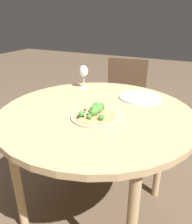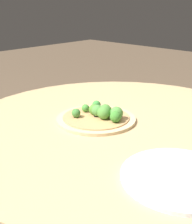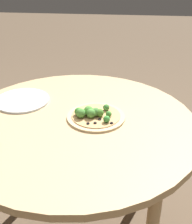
{
  "view_description": "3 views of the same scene",
  "coord_description": "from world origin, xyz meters",
  "views": [
    {
      "loc": [
        -0.49,
        1.01,
        1.27
      ],
      "look_at": [
        -0.04,
        0.09,
        0.81
      ],
      "focal_mm": 35.0,
      "sensor_mm": 36.0,
      "label": 1
    },
    {
      "loc": [
        -0.75,
        -0.58,
        1.17
      ],
      "look_at": [
        -0.04,
        0.09,
        0.81
      ],
      "focal_mm": 50.0,
      "sensor_mm": 36.0,
      "label": 2
    },
    {
      "loc": [
        1.19,
        0.2,
        1.5
      ],
      "look_at": [
        -0.04,
        0.09,
        0.81
      ],
      "focal_mm": 50.0,
      "sensor_mm": 36.0,
      "label": 3
    }
  ],
  "objects": [
    {
      "name": "plate_near",
      "position": [
        -0.17,
        -0.3,
        0.78
      ],
      "size": [
        0.27,
        0.27,
        0.01
      ],
      "color": "silver",
      "rests_on": "dining_table"
    },
    {
      "name": "dining_table",
      "position": [
        0.0,
        0.0,
        0.7
      ],
      "size": [
        1.09,
        1.09,
        0.78
      ],
      "color": "tan",
      "rests_on": "ground_plane"
    },
    {
      "name": "pizza",
      "position": [
        -0.03,
        0.08,
        0.79
      ],
      "size": [
        0.27,
        0.27,
        0.06
      ],
      "color": "#DBBC89",
      "rests_on": "dining_table"
    }
  ]
}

